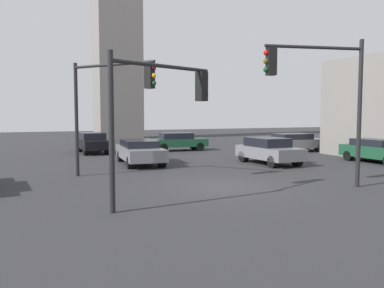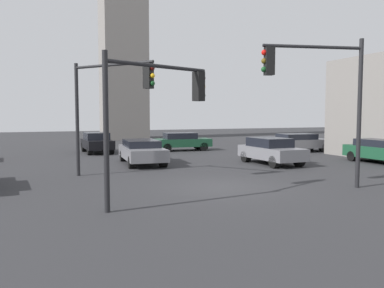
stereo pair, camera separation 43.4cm
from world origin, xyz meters
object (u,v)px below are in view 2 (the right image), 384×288
Objects in this scene: car_4 at (97,142)px; car_3 at (142,151)px; car_0 at (298,142)px; car_1 at (271,150)px; traffic_light_2 at (159,99)px; car_6 at (382,150)px; traffic_light_1 at (111,93)px; car_2 at (182,141)px; traffic_light_0 at (317,83)px.

car_3 is at bearing 9.17° from car_4.
car_1 is (-5.85, -5.33, 0.05)m from car_0.
car_1 is at bearing 71.68° from car_3.
car_6 is at bearing -3.52° from traffic_light_2.
traffic_light_1 reaches higher than car_1.
car_1 is 1.06× the size of car_4.
traffic_light_1 is 4.97m from traffic_light_2.
car_0 is at bearing 77.99° from traffic_light_1.
car_2 is (7.39, 11.27, -2.97)m from traffic_light_1.
traffic_light_0 is 1.22× the size of car_0.
car_2 is at bearing 147.78° from car_3.
traffic_light_2 is (-6.05, 0.07, -0.67)m from traffic_light_0.
car_0 is at bearing 18.28° from traffic_light_2.
traffic_light_1 is at bearing -151.50° from car_0.
car_6 is at bearing 70.41° from car_1.
car_0 is at bearing -178.46° from car_6.
traffic_light_1 reaches higher than car_3.
car_6 is (14.29, -12.02, -0.05)m from car_4.
car_1 is at bearing -75.28° from car_2.
traffic_light_2 is (0.64, -4.92, -0.41)m from traffic_light_1.
traffic_light_0 is 1.11× the size of traffic_light_1.
car_4 is at bearing 177.46° from car_2.
car_2 is (-1.83, 9.40, -0.04)m from car_1.
car_4 reaches higher than car_0.
car_3 is at bearing -165.43° from car_0.
traffic_light_2 is 19.02m from car_0.
car_6 is (0.30, -7.27, 0.00)m from car_0.
car_6 is (12.85, -4.69, -0.01)m from car_3.
car_4 is (-13.99, 4.75, 0.05)m from car_0.
traffic_light_0 is 1.22× the size of traffic_light_2.
car_0 is 7.92m from car_1.
car_6 is (14.74, 4.85, -2.57)m from traffic_light_2.
car_1 is (8.58, 6.79, -2.52)m from traffic_light_2.
car_0 reaches higher than car_3.
car_0 is at bearing 69.32° from car_4.
traffic_light_0 is 1.15× the size of car_3.
traffic_light_0 is 1.40× the size of car_4.
traffic_light_2 is 17.72m from car_2.
traffic_light_0 is 1.30× the size of car_2.
car_4 is at bearing -143.19° from car_1.
traffic_light_2 reaches higher than car_6.
traffic_light_2 is 10.05m from car_3.
traffic_light_2 is at bearing -72.61° from car_6.
car_1 is at bearing -108.33° from car_6.
car_0 is 12.82m from car_3.
car_4 reaches higher than car_6.
car_3 is (2.52, 4.62, -2.97)m from traffic_light_1.
traffic_light_1 is 1.21× the size of car_6.
car_6 is at bearing 48.01° from car_4.
traffic_light_2 reaches higher than car_4.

